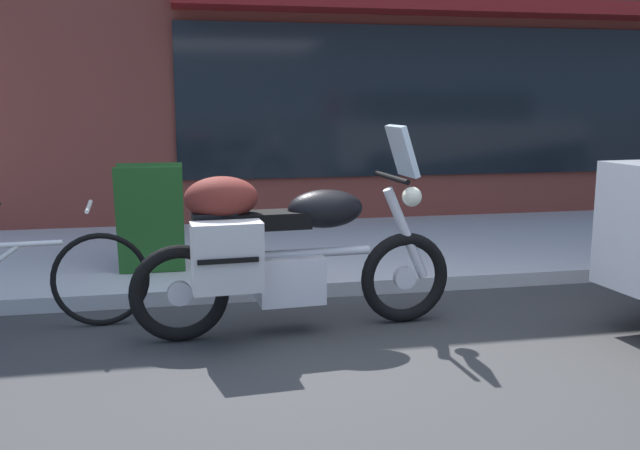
# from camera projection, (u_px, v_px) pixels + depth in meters

# --- Properties ---
(ground_plane) EXTENTS (80.00, 80.00, 0.00)m
(ground_plane) POSITION_uv_depth(u_px,v_px,m) (356.00, 352.00, 4.34)
(ground_plane) COLOR #343434
(touring_motorcycle) EXTENTS (2.23, 0.75, 1.40)m
(touring_motorcycle) POSITION_uv_depth(u_px,v_px,m) (279.00, 247.00, 4.58)
(touring_motorcycle) COLOR black
(touring_motorcycle) RESTS_ON ground_plane
(parked_bicycle) EXTENTS (1.71, 0.48, 0.92)m
(parked_bicycle) POSITION_uv_depth(u_px,v_px,m) (19.00, 280.00, 4.66)
(parked_bicycle) COLOR black
(parked_bicycle) RESTS_ON ground_plane
(sandwich_board_sign) EXTENTS (0.55, 0.41, 0.92)m
(sandwich_board_sign) POSITION_uv_depth(u_px,v_px,m) (151.00, 219.00, 5.80)
(sandwich_board_sign) COLOR #1E511E
(sandwich_board_sign) RESTS_ON sidewalk_curb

